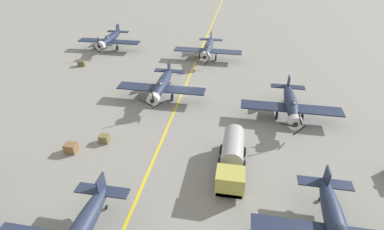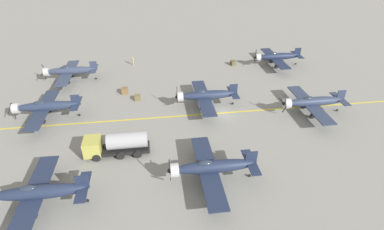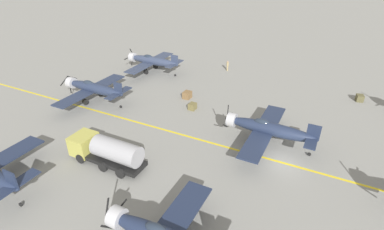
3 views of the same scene
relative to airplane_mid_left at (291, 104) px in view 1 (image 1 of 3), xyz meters
The scene contains 11 objects.
ground_plane 15.28m from the airplane_mid_left, 17.96° to the right, with size 400.00×400.00×0.00m, color gray.
taxiway_stripe 15.28m from the airplane_mid_left, 17.96° to the right, with size 0.30×160.00×0.01m, color yellow.
airplane_mid_left is the anchor object (origin of this frame).
airplane_far_left 17.94m from the airplane_mid_left, 94.21° to the left, with size 12.00×9.98×3.65m.
airplane_near_center 22.01m from the airplane_mid_left, 55.48° to the right, with size 12.00×9.98×3.65m.
airplane_mid_center 17.01m from the airplane_mid_left, ahead, with size 12.00×9.98×3.80m.
airplane_near_right 37.69m from the airplane_mid_left, 32.21° to the right, with size 12.00×9.98×3.79m.
fuel_tanker 12.57m from the airplane_mid_left, 58.95° to the left, with size 2.68×8.00×2.98m.
supply_crate_by_tanker 25.72m from the airplane_mid_left, 24.69° to the left, with size 1.21×1.01×1.01m, color brown.
supply_crate_mid_lane 35.42m from the airplane_mid_left, 18.66° to the right, with size 1.09×0.91×0.91m, color brown.
supply_crate_outboard 22.32m from the airplane_mid_left, 22.42° to the left, with size 1.05×0.87×0.87m, color brown.
Camera 1 is at (-7.93, 37.75, 20.14)m, focal length 28.00 mm.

